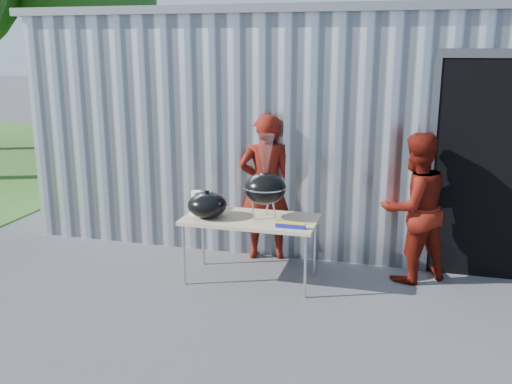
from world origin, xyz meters
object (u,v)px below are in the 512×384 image
(kettle_grill, at_px, (265,182))
(person_cook, at_px, (266,187))
(folding_table, at_px, (251,221))
(person_bystander, at_px, (414,208))

(kettle_grill, bearing_deg, person_cook, 103.42)
(folding_table, height_order, person_bystander, person_bystander)
(person_cook, bearing_deg, folding_table, 75.68)
(person_cook, relative_size, person_bystander, 1.07)
(person_cook, bearing_deg, kettle_grill, 87.80)
(person_cook, xyz_separation_m, person_bystander, (1.79, -0.26, -0.06))
(person_bystander, bearing_deg, person_cook, -44.17)
(folding_table, distance_m, person_bystander, 1.85)
(folding_table, height_order, person_cook, person_cook)
(folding_table, distance_m, kettle_grill, 0.48)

